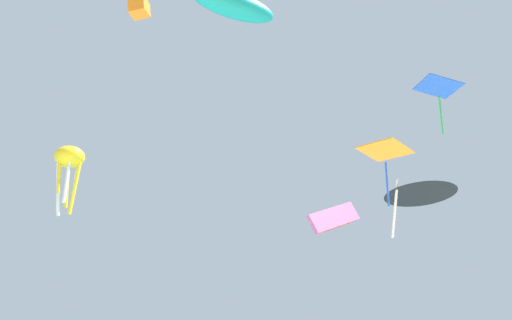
{
  "coord_description": "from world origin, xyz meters",
  "views": [
    {
      "loc": [
        -2.13,
        -15.72,
        2.14
      ],
      "look_at": [
        1.37,
        10.05,
        10.57
      ],
      "focal_mm": 40.5,
      "sensor_mm": 36.0,
      "label": 1
    }
  ],
  "objects_px": {
    "kite_inflatable_teal": "(234,5)",
    "kite_diamond_blue": "(438,89)",
    "kite_parafoil_pink": "(334,218)",
    "kite_octopus_yellow": "(69,160)",
    "kite_delta_black": "(419,189)",
    "kite_diamond_orange": "(385,153)"
  },
  "relations": [
    {
      "from": "kite_parafoil_pink",
      "to": "kite_diamond_blue",
      "type": "distance_m",
      "value": 14.33
    },
    {
      "from": "kite_inflatable_teal",
      "to": "kite_octopus_yellow",
      "type": "distance_m",
      "value": 15.69
    },
    {
      "from": "kite_diamond_orange",
      "to": "kite_parafoil_pink",
      "type": "relative_size",
      "value": 0.5
    },
    {
      "from": "kite_delta_black",
      "to": "kite_diamond_blue",
      "type": "xyz_separation_m",
      "value": [
        -0.56,
        -4.86,
        4.27
      ]
    },
    {
      "from": "kite_octopus_yellow",
      "to": "kite_diamond_blue",
      "type": "relative_size",
      "value": 1.64
    },
    {
      "from": "kite_parafoil_pink",
      "to": "kite_delta_black",
      "type": "xyz_separation_m",
      "value": [
        2.96,
        -8.59,
        0.05
      ]
    },
    {
      "from": "kite_delta_black",
      "to": "kite_octopus_yellow",
      "type": "height_order",
      "value": "kite_octopus_yellow"
    },
    {
      "from": "kite_inflatable_teal",
      "to": "kite_octopus_yellow",
      "type": "bearing_deg",
      "value": -63.01
    },
    {
      "from": "kite_inflatable_teal",
      "to": "kite_delta_black",
      "type": "height_order",
      "value": "kite_inflatable_teal"
    },
    {
      "from": "kite_diamond_orange",
      "to": "kite_delta_black",
      "type": "bearing_deg",
      "value": -67.33
    },
    {
      "from": "kite_diamond_orange",
      "to": "kite_delta_black",
      "type": "height_order",
      "value": "kite_delta_black"
    },
    {
      "from": "kite_diamond_orange",
      "to": "kite_inflatable_teal",
      "type": "bearing_deg",
      "value": -13.75
    },
    {
      "from": "kite_diamond_orange",
      "to": "kite_inflatable_teal",
      "type": "height_order",
      "value": "kite_inflatable_teal"
    },
    {
      "from": "kite_diamond_orange",
      "to": "kite_diamond_blue",
      "type": "distance_m",
      "value": 11.32
    },
    {
      "from": "kite_inflatable_teal",
      "to": "kite_delta_black",
      "type": "distance_m",
      "value": 15.8
    },
    {
      "from": "kite_parafoil_pink",
      "to": "kite_octopus_yellow",
      "type": "relative_size",
      "value": 0.95
    },
    {
      "from": "kite_diamond_orange",
      "to": "kite_octopus_yellow",
      "type": "relative_size",
      "value": 0.47
    },
    {
      "from": "kite_inflatable_teal",
      "to": "kite_diamond_blue",
      "type": "relative_size",
      "value": 1.99
    },
    {
      "from": "kite_diamond_blue",
      "to": "kite_octopus_yellow",
      "type": "bearing_deg",
      "value": -123.99
    },
    {
      "from": "kite_parafoil_pink",
      "to": "kite_diamond_blue",
      "type": "bearing_deg",
      "value": 68.48
    },
    {
      "from": "kite_inflatable_teal",
      "to": "kite_diamond_orange",
      "type": "bearing_deg",
      "value": 92.45
    },
    {
      "from": "kite_parafoil_pink",
      "to": "kite_diamond_blue",
      "type": "relative_size",
      "value": 1.56
    }
  ]
}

